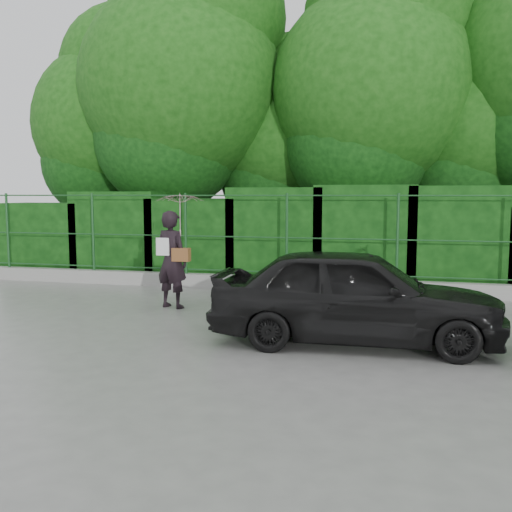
# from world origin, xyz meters

# --- Properties ---
(ground) EXTENTS (80.00, 80.00, 0.00)m
(ground) POSITION_xyz_m (0.00, 0.00, 0.00)
(ground) COLOR gray
(kerb) EXTENTS (14.00, 0.25, 0.30)m
(kerb) POSITION_xyz_m (0.00, 4.50, 0.15)
(kerb) COLOR #9E9E99
(kerb) RESTS_ON ground
(fence) EXTENTS (14.13, 0.06, 1.80)m
(fence) POSITION_xyz_m (0.22, 4.50, 1.20)
(fence) COLOR #1B4B21
(fence) RESTS_ON kerb
(hedge) EXTENTS (14.20, 1.20, 2.28)m
(hedge) POSITION_xyz_m (0.06, 5.50, 1.05)
(hedge) COLOR black
(hedge) RESTS_ON ground
(trees) EXTENTS (17.10, 6.15, 8.08)m
(trees) POSITION_xyz_m (1.14, 7.74, 4.62)
(trees) COLOR black
(trees) RESTS_ON ground
(woman) EXTENTS (0.96, 0.89, 2.11)m
(woman) POSITION_xyz_m (-1.21, 2.23, 1.34)
(woman) COLOR black
(woman) RESTS_ON ground
(car) EXTENTS (4.05, 1.72, 1.36)m
(car) POSITION_xyz_m (2.15, 0.47, 0.68)
(car) COLOR black
(car) RESTS_ON ground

